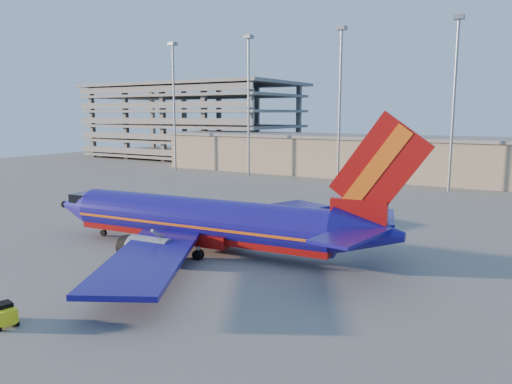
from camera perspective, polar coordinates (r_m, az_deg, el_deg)
ground at (r=53.72m, az=-4.49°, el=-5.08°), size 220.00×220.00×0.00m
terminal_building at (r=102.61m, az=19.75°, el=3.59°), size 122.00×16.00×8.50m
parking_garage at (r=148.62m, az=-7.20°, el=8.42°), size 62.00×32.00×21.40m
light_mast_row at (r=91.90m, az=15.51°, el=11.49°), size 101.60×1.60×28.65m
aircraft_main at (r=47.56m, az=-5.52°, el=-3.44°), size 39.10×37.49×13.24m
baggage_tug at (r=35.48m, az=-26.94°, el=-12.28°), size 2.22×1.63×1.43m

